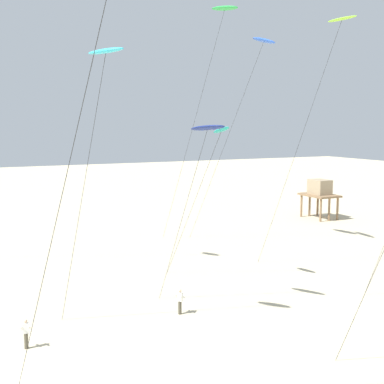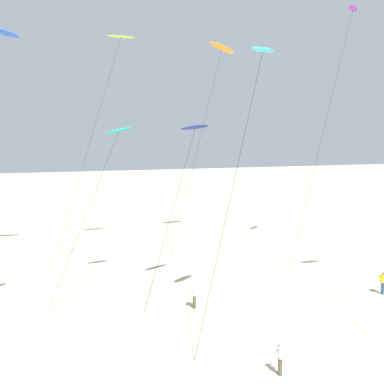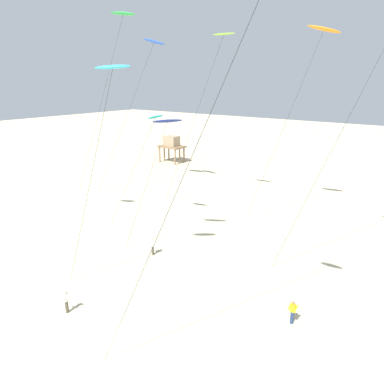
{
  "view_description": "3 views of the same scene",
  "coord_description": "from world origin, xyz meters",
  "px_view_note": "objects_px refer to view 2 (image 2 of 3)",
  "views": [
    {
      "loc": [
        25.31,
        -2.94,
        12.26
      ],
      "look_at": [
        -3.73,
        11.22,
        8.03
      ],
      "focal_mm": 49.06,
      "sensor_mm": 36.0,
      "label": 1
    },
    {
      "loc": [
        -14.29,
        -18.68,
        11.63
      ],
      "look_at": [
        -3.45,
        13.98,
        7.4
      ],
      "focal_mm": 45.14,
      "sensor_mm": 36.0,
      "label": 2
    },
    {
      "loc": [
        16.05,
        -10.6,
        15.27
      ],
      "look_at": [
        0.62,
        9.97,
        7.16
      ],
      "focal_mm": 33.21,
      "sensor_mm": 36.0,
      "label": 3
    }
  ],
  "objects_px": {
    "kite_flyer_middle": "(280,358)",
    "kite_flyer_furthest": "(194,295)",
    "kite_navy": "(195,129)",
    "kite_purple": "(352,13)",
    "kite_teal": "(118,133)",
    "kite_orange": "(222,49)",
    "kite_flyer_nearest": "(383,282)",
    "kite_cyan": "(262,54)",
    "kite_lime": "(120,41)"
  },
  "relations": [
    {
      "from": "kite_flyer_middle",
      "to": "kite_flyer_furthest",
      "type": "bearing_deg",
      "value": 96.25
    },
    {
      "from": "kite_navy",
      "to": "kite_purple",
      "type": "bearing_deg",
      "value": 19.7
    },
    {
      "from": "kite_purple",
      "to": "kite_teal",
      "type": "xyz_separation_m",
      "value": [
        -20.98,
        -2.33,
        -10.31
      ]
    },
    {
      "from": "kite_teal",
      "to": "kite_flyer_furthest",
      "type": "xyz_separation_m",
      "value": [
        4.04,
        -5.17,
        -10.74
      ]
    },
    {
      "from": "kite_teal",
      "to": "kite_flyer_furthest",
      "type": "bearing_deg",
      "value": -51.96
    },
    {
      "from": "kite_orange",
      "to": "kite_teal",
      "type": "bearing_deg",
      "value": -138.43
    },
    {
      "from": "kite_navy",
      "to": "kite_flyer_nearest",
      "type": "height_order",
      "value": "kite_navy"
    },
    {
      "from": "kite_purple",
      "to": "kite_flyer_furthest",
      "type": "height_order",
      "value": "kite_purple"
    },
    {
      "from": "kite_orange",
      "to": "kite_purple",
      "type": "bearing_deg",
      "value": -44.52
    },
    {
      "from": "kite_cyan",
      "to": "kite_lime",
      "type": "height_order",
      "value": "kite_lime"
    },
    {
      "from": "kite_flyer_nearest",
      "to": "kite_flyer_furthest",
      "type": "relative_size",
      "value": 1.0
    },
    {
      "from": "kite_cyan",
      "to": "kite_orange",
      "type": "height_order",
      "value": "kite_orange"
    },
    {
      "from": "kite_navy",
      "to": "kite_lime",
      "type": "bearing_deg",
      "value": 102.07
    },
    {
      "from": "kite_purple",
      "to": "kite_flyer_furthest",
      "type": "distance_m",
      "value": 28.04
    },
    {
      "from": "kite_cyan",
      "to": "kite_navy",
      "type": "height_order",
      "value": "kite_cyan"
    },
    {
      "from": "kite_navy",
      "to": "kite_orange",
      "type": "bearing_deg",
      "value": 62.03
    },
    {
      "from": "kite_purple",
      "to": "kite_orange",
      "type": "relative_size",
      "value": 1.1
    },
    {
      "from": "kite_orange",
      "to": "kite_flyer_middle",
      "type": "xyz_separation_m",
      "value": [
        -7.16,
        -25.82,
        -18.94
      ]
    },
    {
      "from": "kite_navy",
      "to": "kite_orange",
      "type": "height_order",
      "value": "kite_orange"
    },
    {
      "from": "kite_cyan",
      "to": "kite_flyer_furthest",
      "type": "xyz_separation_m",
      "value": [
        -2.05,
        5.26,
        -14.97
      ]
    },
    {
      "from": "kite_cyan",
      "to": "kite_flyer_furthest",
      "type": "height_order",
      "value": "kite_cyan"
    },
    {
      "from": "kite_flyer_middle",
      "to": "kite_cyan",
      "type": "bearing_deg",
      "value": 77.7
    },
    {
      "from": "kite_purple",
      "to": "kite_teal",
      "type": "relative_size",
      "value": 1.86
    },
    {
      "from": "kite_lime",
      "to": "kite_flyer_nearest",
      "type": "height_order",
      "value": "kite_lime"
    },
    {
      "from": "kite_flyer_furthest",
      "to": "kite_navy",
      "type": "bearing_deg",
      "value": 70.59
    },
    {
      "from": "kite_cyan",
      "to": "kite_flyer_nearest",
      "type": "distance_m",
      "value": 19.42
    },
    {
      "from": "kite_orange",
      "to": "kite_flyer_nearest",
      "type": "bearing_deg",
      "value": -72.3
    },
    {
      "from": "kite_flyer_nearest",
      "to": "kite_navy",
      "type": "bearing_deg",
      "value": 166.32
    },
    {
      "from": "kite_teal",
      "to": "kite_orange",
      "type": "xyz_separation_m",
      "value": [
        12.28,
        10.89,
        8.2
      ]
    },
    {
      "from": "kite_navy",
      "to": "kite_flyer_middle",
      "type": "height_order",
      "value": "kite_navy"
    },
    {
      "from": "kite_teal",
      "to": "kite_flyer_furthest",
      "type": "distance_m",
      "value": 12.59
    },
    {
      "from": "kite_teal",
      "to": "kite_flyer_nearest",
      "type": "relative_size",
      "value": 7.28
    },
    {
      "from": "kite_teal",
      "to": "kite_flyer_nearest",
      "type": "xyz_separation_m",
      "value": [
        17.91,
        -6.76,
        -10.74
      ]
    },
    {
      "from": "kite_lime",
      "to": "kite_orange",
      "type": "relative_size",
      "value": 0.98
    },
    {
      "from": "kite_flyer_nearest",
      "to": "kite_flyer_middle",
      "type": "height_order",
      "value": "same"
    },
    {
      "from": "kite_flyer_nearest",
      "to": "kite_flyer_furthest",
      "type": "xyz_separation_m",
      "value": [
        -13.87,
        1.6,
        0.0
      ]
    },
    {
      "from": "kite_navy",
      "to": "kite_lime",
      "type": "relative_size",
      "value": 0.61
    },
    {
      "from": "kite_flyer_furthest",
      "to": "kite_cyan",
      "type": "bearing_deg",
      "value": -68.69
    },
    {
      "from": "kite_navy",
      "to": "kite_lime",
      "type": "distance_m",
      "value": 15.2
    },
    {
      "from": "kite_teal",
      "to": "kite_cyan",
      "type": "bearing_deg",
      "value": -59.69
    },
    {
      "from": "kite_lime",
      "to": "kite_flyer_middle",
      "type": "distance_m",
      "value": 30.78
    },
    {
      "from": "kite_flyer_middle",
      "to": "kite_lime",
      "type": "bearing_deg",
      "value": 97.59
    },
    {
      "from": "kite_teal",
      "to": "kite_lime",
      "type": "relative_size",
      "value": 0.6
    },
    {
      "from": "kite_navy",
      "to": "kite_flyer_middle",
      "type": "distance_m",
      "value": 15.85
    },
    {
      "from": "kite_purple",
      "to": "kite_flyer_middle",
      "type": "distance_m",
      "value": 31.51
    },
    {
      "from": "kite_flyer_middle",
      "to": "kite_flyer_furthest",
      "type": "height_order",
      "value": "same"
    },
    {
      "from": "kite_purple",
      "to": "kite_flyer_middle",
      "type": "relative_size",
      "value": 13.52
    },
    {
      "from": "kite_purple",
      "to": "kite_orange",
      "type": "bearing_deg",
      "value": 135.48
    },
    {
      "from": "kite_purple",
      "to": "kite_flyer_furthest",
      "type": "xyz_separation_m",
      "value": [
        -16.94,
        -7.5,
        -21.05
      ]
    },
    {
      "from": "kite_teal",
      "to": "kite_orange",
      "type": "bearing_deg",
      "value": 41.57
    }
  ]
}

